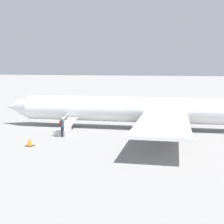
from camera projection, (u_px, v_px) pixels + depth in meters
name	position (u px, v px, depth m)	size (l,w,h in m)	color
ground_plane	(152.00, 129.00, 30.65)	(600.00, 600.00, 0.00)	gray
airplane_main	(162.00, 110.00, 30.20)	(31.49, 24.43, 6.48)	white
boarding_stairs	(64.00, 130.00, 28.48)	(1.88, 4.14, 1.64)	#B2B2B7
passenger	(62.00, 125.00, 27.08)	(0.40, 0.56, 1.74)	#23232D
traffic_cone_near_stairs	(30.00, 142.00, 23.87)	(0.57, 0.57, 0.63)	black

